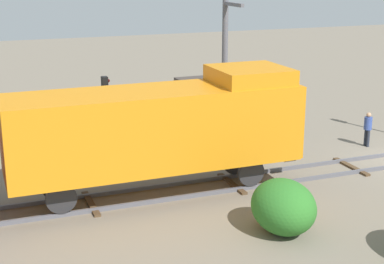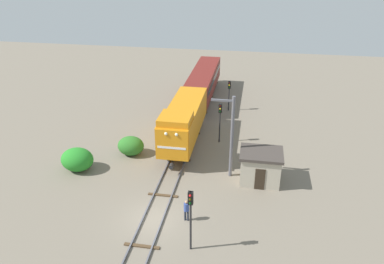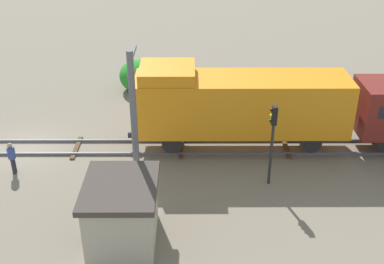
{
  "view_description": "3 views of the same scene",
  "coord_description": "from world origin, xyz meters",
  "px_view_note": "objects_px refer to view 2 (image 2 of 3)",
  "views": [
    {
      "loc": [
        -20.22,
        18.18,
        8.59
      ],
      "look_at": [
        -0.44,
        10.55,
        2.54
      ],
      "focal_mm": 55.0,
      "sensor_mm": 36.0,
      "label": 1
    },
    {
      "loc": [
        6.48,
        -20.85,
        17.48
      ],
      "look_at": [
        0.92,
        11.08,
        1.78
      ],
      "focal_mm": 35.0,
      "sensor_mm": 36.0,
      "label": 2
    },
    {
      "loc": [
        22.89,
        9.14,
        13.26
      ],
      "look_at": [
        0.93,
        9.22,
        1.52
      ],
      "focal_mm": 45.0,
      "sensor_mm": 36.0,
      "label": 3
    }
  ],
  "objects_px": {
    "passenger_car_leading": "(204,80)",
    "traffic_signal_far": "(229,90)",
    "traffic_signal_mid": "(220,116)",
    "catenary_mast": "(231,135)",
    "traffic_signal_near": "(191,210)",
    "relay_hut": "(260,166)",
    "locomotive": "(184,120)",
    "worker_by_signal": "(135,144)",
    "worker_near_track": "(186,209)"
  },
  "relations": [
    {
      "from": "traffic_signal_near",
      "to": "traffic_signal_far",
      "type": "xyz_separation_m",
      "value": [
        0.4,
        23.98,
        -0.49
      ]
    },
    {
      "from": "passenger_car_leading",
      "to": "traffic_signal_mid",
      "type": "xyz_separation_m",
      "value": [
        3.4,
        -12.04,
        0.35
      ]
    },
    {
      "from": "worker_near_track",
      "to": "worker_by_signal",
      "type": "bearing_deg",
      "value": 165.06
    },
    {
      "from": "locomotive",
      "to": "worker_by_signal",
      "type": "bearing_deg",
      "value": -148.8
    },
    {
      "from": "traffic_signal_near",
      "to": "traffic_signal_mid",
      "type": "distance_m",
      "value": 15.47
    },
    {
      "from": "worker_near_track",
      "to": "relay_hut",
      "type": "relative_size",
      "value": 0.49
    },
    {
      "from": "traffic_signal_mid",
      "to": "catenary_mast",
      "type": "bearing_deg",
      "value": -76.0
    },
    {
      "from": "traffic_signal_far",
      "to": "worker_by_signal",
      "type": "height_order",
      "value": "traffic_signal_far"
    },
    {
      "from": "traffic_signal_far",
      "to": "relay_hut",
      "type": "bearing_deg",
      "value": -75.46
    },
    {
      "from": "locomotive",
      "to": "worker_by_signal",
      "type": "height_order",
      "value": "locomotive"
    },
    {
      "from": "relay_hut",
      "to": "worker_by_signal",
      "type": "bearing_deg",
      "value": 167.06
    },
    {
      "from": "traffic_signal_mid",
      "to": "worker_by_signal",
      "type": "bearing_deg",
      "value": -153.18
    },
    {
      "from": "passenger_car_leading",
      "to": "catenary_mast",
      "type": "relative_size",
      "value": 1.93
    },
    {
      "from": "passenger_car_leading",
      "to": "traffic_signal_far",
      "type": "height_order",
      "value": "passenger_car_leading"
    },
    {
      "from": "worker_near_track",
      "to": "locomotive",
      "type": "bearing_deg",
      "value": 140.18
    },
    {
      "from": "passenger_car_leading",
      "to": "worker_by_signal",
      "type": "relative_size",
      "value": 8.24
    },
    {
      "from": "traffic_signal_near",
      "to": "passenger_car_leading",
      "type": "bearing_deg",
      "value": 96.64
    },
    {
      "from": "catenary_mast",
      "to": "locomotive",
      "type": "bearing_deg",
      "value": 135.5
    },
    {
      "from": "catenary_mast",
      "to": "passenger_car_leading",
      "type": "bearing_deg",
      "value": 105.18
    },
    {
      "from": "traffic_signal_mid",
      "to": "relay_hut",
      "type": "xyz_separation_m",
      "value": [
        4.1,
        -6.53,
        -1.49
      ]
    },
    {
      "from": "locomotive",
      "to": "worker_near_track",
      "type": "height_order",
      "value": "locomotive"
    },
    {
      "from": "traffic_signal_far",
      "to": "relay_hut",
      "type": "distance_m",
      "value": 15.59
    },
    {
      "from": "passenger_car_leading",
      "to": "catenary_mast",
      "type": "distance_m",
      "value": 18.89
    },
    {
      "from": "passenger_car_leading",
      "to": "worker_near_track",
      "type": "height_order",
      "value": "passenger_car_leading"
    },
    {
      "from": "catenary_mast",
      "to": "relay_hut",
      "type": "bearing_deg",
      "value": -8.53
    },
    {
      "from": "traffic_signal_near",
      "to": "catenary_mast",
      "type": "height_order",
      "value": "catenary_mast"
    },
    {
      "from": "traffic_signal_mid",
      "to": "catenary_mast",
      "type": "relative_size",
      "value": 0.57
    },
    {
      "from": "locomotive",
      "to": "traffic_signal_near",
      "type": "relative_size",
      "value": 2.59
    },
    {
      "from": "passenger_car_leading",
      "to": "traffic_signal_near",
      "type": "distance_m",
      "value": 27.7
    },
    {
      "from": "locomotive",
      "to": "traffic_signal_near",
      "type": "xyz_separation_m",
      "value": [
        3.2,
        -14.17,
        0.32
      ]
    },
    {
      "from": "traffic_signal_near",
      "to": "relay_hut",
      "type": "xyz_separation_m",
      "value": [
        4.3,
        8.94,
        -1.7
      ]
    },
    {
      "from": "passenger_car_leading",
      "to": "traffic_signal_mid",
      "type": "height_order",
      "value": "traffic_signal_mid"
    },
    {
      "from": "catenary_mast",
      "to": "relay_hut",
      "type": "xyz_separation_m",
      "value": [
        2.57,
        -0.39,
        -2.49
      ]
    },
    {
      "from": "traffic_signal_mid",
      "to": "relay_hut",
      "type": "bearing_deg",
      "value": -57.88
    },
    {
      "from": "traffic_signal_near",
      "to": "traffic_signal_far",
      "type": "height_order",
      "value": "traffic_signal_near"
    },
    {
      "from": "passenger_car_leading",
      "to": "worker_by_signal",
      "type": "height_order",
      "value": "passenger_car_leading"
    },
    {
      "from": "traffic_signal_far",
      "to": "catenary_mast",
      "type": "distance_m",
      "value": 14.77
    },
    {
      "from": "worker_near_track",
      "to": "catenary_mast",
      "type": "xyz_separation_m",
      "value": [
        2.53,
        6.52,
        2.88
      ]
    },
    {
      "from": "locomotive",
      "to": "passenger_car_leading",
      "type": "height_order",
      "value": "locomotive"
    },
    {
      "from": "traffic_signal_mid",
      "to": "worker_near_track",
      "type": "xyz_separation_m",
      "value": [
        -1.0,
        -12.66,
        -1.88
      ]
    },
    {
      "from": "passenger_car_leading",
      "to": "worker_by_signal",
      "type": "bearing_deg",
      "value": -104.82
    },
    {
      "from": "passenger_car_leading",
      "to": "traffic_signal_far",
      "type": "bearing_deg",
      "value": -44.42
    },
    {
      "from": "locomotive",
      "to": "relay_hut",
      "type": "relative_size",
      "value": 3.31
    },
    {
      "from": "traffic_signal_far",
      "to": "relay_hut",
      "type": "relative_size",
      "value": 1.06
    },
    {
      "from": "catenary_mast",
      "to": "worker_by_signal",
      "type": "bearing_deg",
      "value": 165.84
    },
    {
      "from": "locomotive",
      "to": "catenary_mast",
      "type": "relative_size",
      "value": 1.6
    },
    {
      "from": "catenary_mast",
      "to": "traffic_signal_far",
      "type": "bearing_deg",
      "value": 95.2
    },
    {
      "from": "catenary_mast",
      "to": "traffic_signal_mid",
      "type": "bearing_deg",
      "value": 104.0
    },
    {
      "from": "worker_near_track",
      "to": "catenary_mast",
      "type": "distance_m",
      "value": 7.56
    },
    {
      "from": "traffic_signal_near",
      "to": "worker_near_track",
      "type": "height_order",
      "value": "traffic_signal_near"
    }
  ]
}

